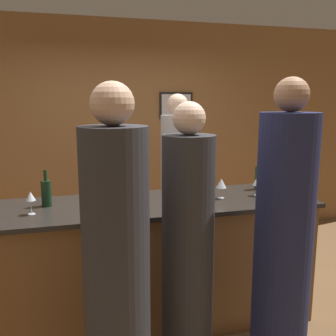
{
  "coord_description": "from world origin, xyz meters",
  "views": [
    {
      "loc": [
        -0.6,
        -2.81,
        1.82
      ],
      "look_at": [
        0.19,
        0.1,
        1.27
      ],
      "focal_mm": 40.0,
      "sensor_mm": 36.0,
      "label": 1
    }
  ],
  "objects_px": {
    "guest_1": "(117,272)",
    "guest_2": "(188,258)",
    "wine_bottle_1": "(259,177)",
    "guest_0": "(283,249)",
    "bartender": "(177,193)",
    "wine_bottle_0": "(46,193)"
  },
  "relations": [
    {
      "from": "guest_1",
      "to": "guest_2",
      "type": "height_order",
      "value": "guest_1"
    },
    {
      "from": "guest_1",
      "to": "wine_bottle_1",
      "type": "height_order",
      "value": "guest_1"
    },
    {
      "from": "guest_1",
      "to": "wine_bottle_1",
      "type": "bearing_deg",
      "value": 36.75
    },
    {
      "from": "guest_2",
      "to": "wine_bottle_1",
      "type": "relative_size",
      "value": 6.65
    },
    {
      "from": "guest_0",
      "to": "guest_2",
      "type": "bearing_deg",
      "value": 162.92
    },
    {
      "from": "bartender",
      "to": "wine_bottle_0",
      "type": "distance_m",
      "value": 1.43
    },
    {
      "from": "bartender",
      "to": "guest_2",
      "type": "xyz_separation_m",
      "value": [
        -0.37,
        -1.48,
        -0.03
      ]
    },
    {
      "from": "guest_0",
      "to": "wine_bottle_1",
      "type": "distance_m",
      "value": 1.16
    },
    {
      "from": "guest_0",
      "to": "guest_2",
      "type": "xyz_separation_m",
      "value": [
        -0.56,
        0.17,
        -0.06
      ]
    },
    {
      "from": "bartender",
      "to": "guest_1",
      "type": "xyz_separation_m",
      "value": [
        -0.84,
        -1.66,
        0.01
      ]
    },
    {
      "from": "bartender",
      "to": "guest_1",
      "type": "relative_size",
      "value": 0.98
    },
    {
      "from": "guest_1",
      "to": "wine_bottle_1",
      "type": "distance_m",
      "value": 1.81
    },
    {
      "from": "guest_0",
      "to": "guest_1",
      "type": "relative_size",
      "value": 1.02
    },
    {
      "from": "guest_0",
      "to": "guest_2",
      "type": "relative_size",
      "value": 1.08
    },
    {
      "from": "guest_2",
      "to": "guest_1",
      "type": "bearing_deg",
      "value": -159.11
    },
    {
      "from": "guest_1",
      "to": "wine_bottle_0",
      "type": "height_order",
      "value": "guest_1"
    },
    {
      "from": "wine_bottle_0",
      "to": "wine_bottle_1",
      "type": "height_order",
      "value": "wine_bottle_0"
    },
    {
      "from": "guest_2",
      "to": "wine_bottle_0",
      "type": "relative_size",
      "value": 6.45
    },
    {
      "from": "bartender",
      "to": "guest_1",
      "type": "distance_m",
      "value": 1.86
    },
    {
      "from": "bartender",
      "to": "wine_bottle_1",
      "type": "bearing_deg",
      "value": 135.45
    },
    {
      "from": "guest_2",
      "to": "wine_bottle_0",
      "type": "height_order",
      "value": "guest_2"
    },
    {
      "from": "guest_2",
      "to": "wine_bottle_0",
      "type": "distance_m",
      "value": 1.22
    }
  ]
}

